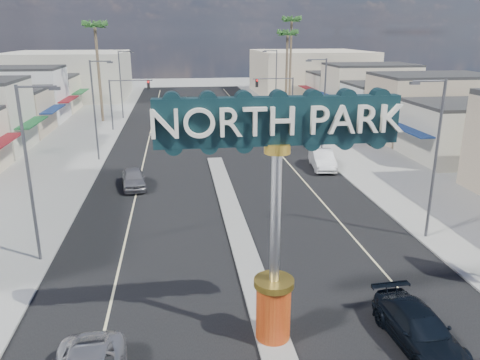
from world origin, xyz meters
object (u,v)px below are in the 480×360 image
object	(u,v)px
palm_right_mid	(288,37)
palm_right_far	(292,25)
streetlight_l_far	(122,81)
streetlight_r_far	(275,79)
streetlight_r_mid	(323,101)
streetlight_r_near	(434,153)
traffic_signal_left	(126,95)
gateway_sign	(276,195)
city_bus	(182,116)
suv_right	(419,329)
streetlight_l_near	(31,167)
car_parked_left	(133,178)
car_parked_right	(322,159)
palm_left_far	(95,31)
traffic_signal_right	(278,92)
streetlight_l_mid	(96,106)

from	to	relation	value
palm_right_mid	palm_right_far	distance (m)	6.57
streetlight_l_far	streetlight_r_far	distance (m)	20.87
streetlight_r_mid	palm_right_mid	bearing A→B (deg)	84.36
streetlight_r_near	traffic_signal_left	bearing A→B (deg)	119.99
gateway_sign	city_bus	world-z (taller)	gateway_sign
streetlight_r_near	palm_right_far	bearing A→B (deg)	84.98
suv_right	streetlight_l_near	bearing A→B (deg)	146.60
streetlight_r_mid	streetlight_r_far	distance (m)	22.00
traffic_signal_left	palm_right_mid	world-z (taller)	palm_right_mid
streetlight_l_near	streetlight_l_far	size ratio (longest dim) A/B	1.00
car_parked_left	car_parked_right	distance (m)	16.08
streetlight_r_near	streetlight_r_far	bearing A→B (deg)	90.00
palm_left_far	city_bus	bearing A→B (deg)	-35.35
gateway_sign	suv_right	xyz separation A→B (m)	(5.37, -0.99, -5.23)
gateway_sign	car_parked_left	xyz separation A→B (m)	(-6.77, 19.62, -5.21)
traffic_signal_left	streetlight_r_far	xyz separation A→B (m)	(19.62, 8.01, 0.79)
traffic_signal_right	palm_left_far	distance (m)	24.09
palm_right_mid	streetlight_l_mid	bearing A→B (deg)	-132.03
streetlight_l_near	palm_right_mid	distance (m)	51.92
streetlight_l_far	palm_right_mid	world-z (taller)	palm_right_mid
gateway_sign	palm_right_mid	bearing A→B (deg)	76.47
streetlight_r_near	gateway_sign	bearing A→B (deg)	-142.45
streetlight_l_far	car_parked_left	bearing A→B (deg)	-83.13
gateway_sign	palm_right_mid	xyz separation A→B (m)	(13.00, 54.02, 4.67)
car_parked_right	car_parked_left	bearing A→B (deg)	-161.72
streetlight_r_mid	streetlight_r_far	size ratio (longest dim) A/B	1.00
streetlight_r_near	car_parked_left	distance (m)	21.20
gateway_sign	streetlight_l_near	world-z (taller)	gateway_sign
streetlight_l_near	car_parked_left	distance (m)	12.92
streetlight_l_near	palm_right_mid	bearing A→B (deg)	63.01
palm_right_far	car_parked_right	distance (m)	39.48
car_parked_right	city_bus	size ratio (longest dim) A/B	0.39
traffic_signal_right	traffic_signal_left	bearing A→B (deg)	180.00
traffic_signal_left	car_parked_right	xyz separation A→B (m)	(18.18, -19.26, -3.47)
gateway_sign	streetlight_l_near	size ratio (longest dim) A/B	1.02
streetlight_l_near	palm_right_mid	world-z (taller)	palm_right_mid
streetlight_l_near	car_parked_right	distance (m)	24.76
gateway_sign	traffic_signal_right	size ratio (longest dim) A/B	1.53
traffic_signal_left	streetlight_r_mid	world-z (taller)	streetlight_r_mid
streetlight_l_mid	city_bus	size ratio (longest dim) A/B	0.72
streetlight_r_mid	palm_left_far	xyz separation A→B (m)	(-23.43, 20.00, 6.43)
gateway_sign	suv_right	size ratio (longest dim) A/B	1.91
gateway_sign	streetlight_r_mid	xyz separation A→B (m)	(10.43, 28.02, -0.86)
traffic_signal_right	palm_right_mid	size ratio (longest dim) A/B	0.50
streetlight_l_near	suv_right	size ratio (longest dim) A/B	1.88
streetlight_l_near	palm_right_far	distance (m)	58.35
streetlight_r_far	city_bus	size ratio (longest dim) A/B	0.72
streetlight_l_mid	suv_right	xyz separation A→B (m)	(15.80, -29.01, -4.37)
traffic_signal_left	streetlight_l_near	distance (m)	34.03
car_parked_left	city_bus	distance (m)	21.51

